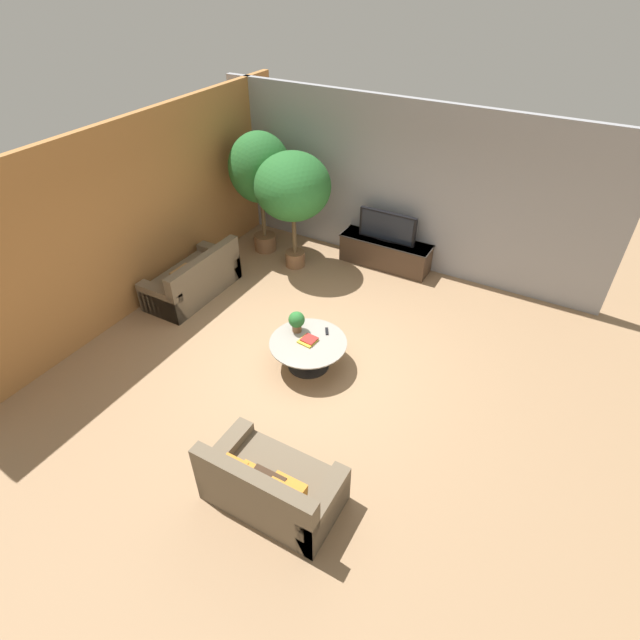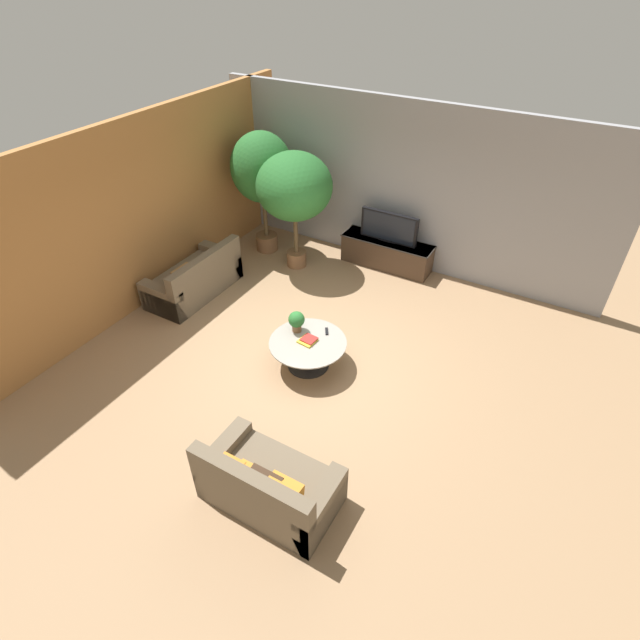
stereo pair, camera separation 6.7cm
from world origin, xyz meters
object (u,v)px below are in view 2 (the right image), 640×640
couch_near_entry (268,485)px  potted_palm_tall (262,170)px  media_console (387,253)px  potted_plant_tabletop (297,320)px  coffee_table (308,349)px  television (389,227)px  couch_by_wall (195,279)px  potted_palm_corner (294,188)px

couch_near_entry → potted_palm_tall: size_ratio=0.63×
media_console → potted_palm_tall: 2.78m
media_console → potted_plant_tabletop: (-0.11, -3.02, 0.35)m
coffee_table → potted_palm_tall: 3.83m
television → couch_by_wall: size_ratio=0.64×
potted_palm_tall → potted_palm_corner: potted_palm_tall is taller
television → coffee_table: bearing=-87.1°
coffee_table → couch_near_entry: (0.79, -2.15, -0.02)m
television → potted_palm_tall: bearing=-165.7°
potted_palm_corner → potted_plant_tabletop: 2.76m
media_console → coffee_table: (0.16, -3.16, 0.03)m
coffee_table → potted_palm_tall: potted_palm_tall is taller
couch_near_entry → potted_plant_tabletop: bearing=-65.1°
media_console → couch_by_wall: bearing=-134.9°
couch_near_entry → potted_palm_tall: potted_palm_tall is taller
media_console → potted_plant_tabletop: 3.04m
potted_palm_tall → television: bearing=14.3°
television → couch_near_entry: television is taller
couch_by_wall → potted_plant_tabletop: bearing=78.7°
television → potted_plant_tabletop: (-0.11, -3.02, -0.19)m
television → potted_plant_tabletop: television is taller
potted_palm_corner → television: bearing=28.9°
coffee_table → potted_palm_tall: bearing=134.5°
potted_palm_tall → couch_by_wall: bearing=-95.1°
coffee_table → potted_plant_tabletop: bearing=152.6°
television → coffee_table: size_ratio=0.98×
potted_palm_corner → potted_plant_tabletop: (1.39, -2.19, -0.94)m
potted_palm_corner → potted_plant_tabletop: size_ratio=6.64×
couch_by_wall → potted_palm_tall: (0.17, 1.94, 1.35)m
media_console → potted_palm_corner: 2.14m
coffee_table → couch_near_entry: couch_near_entry is taller
media_console → potted_plant_tabletop: size_ratio=5.30×
potted_palm_corner → media_console: bearing=29.0°
coffee_table → couch_by_wall: bearing=166.9°
media_console → potted_palm_tall: potted_palm_tall is taller
media_console → potted_palm_corner: size_ratio=0.80×
media_console → coffee_table: size_ratio=1.56×
potted_palm_corner → potted_plant_tabletop: bearing=-57.6°
television → potted_palm_corner: size_ratio=0.50×
coffee_table → couch_by_wall: (-2.69, 0.62, -0.02)m
coffee_table → media_console: bearing=92.9°
couch_by_wall → couch_near_entry: bearing=51.4°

